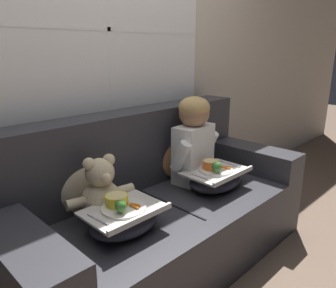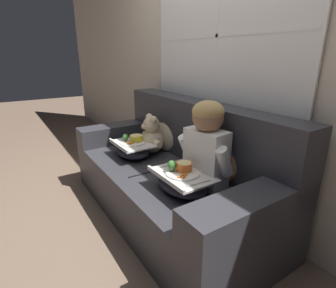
{
  "view_description": "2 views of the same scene",
  "coord_description": "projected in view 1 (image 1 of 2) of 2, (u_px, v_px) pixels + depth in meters",
  "views": [
    {
      "loc": [
        -1.23,
        -1.27,
        1.28
      ],
      "look_at": [
        0.09,
        0.05,
        0.73
      ],
      "focal_mm": 35.0,
      "sensor_mm": 36.0,
      "label": 1
    },
    {
      "loc": [
        1.6,
        -1.01,
        1.25
      ],
      "look_at": [
        0.02,
        0.01,
        0.61
      ],
      "focal_mm": 28.0,
      "sensor_mm": 36.0,
      "label": 2
    }
  ],
  "objects": [
    {
      "name": "ground_plane",
      "position": [
        163.0,
        260.0,
        2.05
      ],
      "size": [
        14.0,
        14.0,
        0.0
      ],
      "primitive_type": "plane",
      "color": "brown"
    },
    {
      "name": "child_figure",
      "position": [
        194.0,
        136.0,
        2.16
      ],
      "size": [
        0.42,
        0.22,
        0.58
      ],
      "color": "white",
      "rests_on": "couch"
    },
    {
      "name": "couch",
      "position": [
        155.0,
        210.0,
        2.01
      ],
      "size": [
        1.91,
        0.86,
        0.9
      ],
      "color": "#2D2D33",
      "rests_on": "ground_plane"
    },
    {
      "name": "throw_pillow_behind_child",
      "position": [
        176.0,
        150.0,
        2.3
      ],
      "size": [
        0.38,
        0.18,
        0.39
      ],
      "color": "#B2754C",
      "rests_on": "couch"
    },
    {
      "name": "wall_back_with_window",
      "position": [
        105.0,
        44.0,
        2.04
      ],
      "size": [
        8.0,
        0.08,
        2.6
      ],
      "color": "beige",
      "rests_on": "ground_plane"
    },
    {
      "name": "lap_tray_child",
      "position": [
        215.0,
        178.0,
        2.1
      ],
      "size": [
        0.41,
        0.29,
        0.21
      ],
      "color": "#2D2D38",
      "rests_on": "child_figure"
    },
    {
      "name": "teddy_bear",
      "position": [
        101.0,
        193.0,
        1.7
      ],
      "size": [
        0.38,
        0.27,
        0.35
      ],
      "color": "beige",
      "rests_on": "couch"
    },
    {
      "name": "throw_pillow_behind_teddy",
      "position": [
        84.0,
        179.0,
        1.8
      ],
      "size": [
        0.38,
        0.18,
        0.39
      ],
      "color": "#C1B293",
      "rests_on": "couch"
    },
    {
      "name": "lap_tray_teddy",
      "position": [
        124.0,
        218.0,
        1.6
      ],
      "size": [
        0.38,
        0.28,
        0.2
      ],
      "color": "#2D2D38",
      "rests_on": "teddy_bear"
    }
  ]
}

